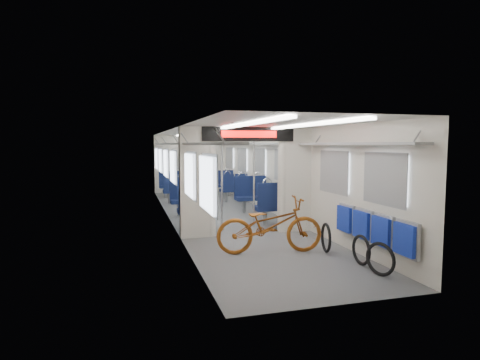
{
  "coord_description": "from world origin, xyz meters",
  "views": [
    {
      "loc": [
        -2.46,
        -10.19,
        1.94
      ],
      "look_at": [
        -0.09,
        -1.74,
        1.15
      ],
      "focal_mm": 30.0,
      "sensor_mm": 36.0,
      "label": 1
    }
  ],
  "objects_px": {
    "stanchion_near_right": "(254,178)",
    "stanchion_far_right": "(222,170)",
    "stanchion_near_left": "(222,179)",
    "bike_hoop_c": "(326,239)",
    "seat_bay_near_right": "(262,196)",
    "seat_bay_far_right": "(228,184)",
    "bike_hoop_b": "(361,251)",
    "seat_bay_near_left": "(192,200)",
    "seat_bay_far_left": "(174,185)",
    "stanchion_far_left": "(204,171)",
    "bike_hoop_a": "(380,261)",
    "bicycle": "(270,225)",
    "flip_bench": "(372,228)"
  },
  "relations": [
    {
      "from": "bike_hoop_c",
      "to": "stanchion_far_right",
      "type": "relative_size",
      "value": 0.23
    },
    {
      "from": "flip_bench",
      "to": "stanchion_near_right",
      "type": "height_order",
      "value": "stanchion_near_right"
    },
    {
      "from": "bike_hoop_b",
      "to": "seat_bay_far_right",
      "type": "relative_size",
      "value": 0.25
    },
    {
      "from": "stanchion_near_right",
      "to": "stanchion_far_right",
      "type": "bearing_deg",
      "value": 89.79
    },
    {
      "from": "stanchion_near_left",
      "to": "seat_bay_far_left",
      "type": "bearing_deg",
      "value": 96.37
    },
    {
      "from": "flip_bench",
      "to": "seat_bay_far_left",
      "type": "bearing_deg",
      "value": 105.34
    },
    {
      "from": "bike_hoop_a",
      "to": "bike_hoop_c",
      "type": "distance_m",
      "value": 1.39
    },
    {
      "from": "bike_hoop_b",
      "to": "seat_bay_far_left",
      "type": "bearing_deg",
      "value": 103.7
    },
    {
      "from": "bike_hoop_c",
      "to": "stanchion_far_right",
      "type": "height_order",
      "value": "stanchion_far_right"
    },
    {
      "from": "seat_bay_far_left",
      "to": "stanchion_far_right",
      "type": "height_order",
      "value": "stanchion_far_right"
    },
    {
      "from": "seat_bay_near_left",
      "to": "flip_bench",
      "type": "bearing_deg",
      "value": -62.28
    },
    {
      "from": "bicycle",
      "to": "seat_bay_far_left",
      "type": "xyz_separation_m",
      "value": [
        -0.88,
        7.33,
        0.02
      ]
    },
    {
      "from": "seat_bay_far_right",
      "to": "stanchion_near_right",
      "type": "height_order",
      "value": "stanchion_near_right"
    },
    {
      "from": "seat_bay_far_right",
      "to": "stanchion_near_left",
      "type": "relative_size",
      "value": 0.85
    },
    {
      "from": "stanchion_far_left",
      "to": "bicycle",
      "type": "bearing_deg",
      "value": -87.57
    },
    {
      "from": "bike_hoop_b",
      "to": "stanchion_near_left",
      "type": "height_order",
      "value": "stanchion_near_left"
    },
    {
      "from": "bike_hoop_c",
      "to": "stanchion_near_left",
      "type": "xyz_separation_m",
      "value": [
        -1.31,
        2.61,
        0.91
      ]
    },
    {
      "from": "bike_hoop_c",
      "to": "seat_bay_far_left",
      "type": "height_order",
      "value": "seat_bay_far_left"
    },
    {
      "from": "bike_hoop_b",
      "to": "seat_bay_near_left",
      "type": "relative_size",
      "value": 0.25
    },
    {
      "from": "flip_bench",
      "to": "bike_hoop_b",
      "type": "bearing_deg",
      "value": -164.27
    },
    {
      "from": "seat_bay_far_right",
      "to": "stanchion_near_right",
      "type": "xyz_separation_m",
      "value": [
        -0.59,
        -4.93,
        0.62
      ]
    },
    {
      "from": "seat_bay_near_right",
      "to": "bike_hoop_c",
      "type": "bearing_deg",
      "value": -90.08
    },
    {
      "from": "seat_bay_near_left",
      "to": "stanchion_far_right",
      "type": "distance_m",
      "value": 2.57
    },
    {
      "from": "bike_hoop_b",
      "to": "stanchion_far_right",
      "type": "relative_size",
      "value": 0.22
    },
    {
      "from": "bicycle",
      "to": "stanchion_near_left",
      "type": "xyz_separation_m",
      "value": [
        -0.33,
        2.37,
        0.65
      ]
    },
    {
      "from": "bike_hoop_a",
      "to": "bike_hoop_b",
      "type": "height_order",
      "value": "bike_hoop_a"
    },
    {
      "from": "bike_hoop_a",
      "to": "seat_bay_far_right",
      "type": "bearing_deg",
      "value": 91.01
    },
    {
      "from": "bicycle",
      "to": "stanchion_far_right",
      "type": "xyz_separation_m",
      "value": [
        0.41,
        5.47,
        0.65
      ]
    },
    {
      "from": "bike_hoop_a",
      "to": "seat_bay_near_left",
      "type": "relative_size",
      "value": 0.25
    },
    {
      "from": "seat_bay_far_left",
      "to": "stanchion_near_left",
      "type": "bearing_deg",
      "value": -83.63
    },
    {
      "from": "bike_hoop_b",
      "to": "seat_bay_near_left",
      "type": "height_order",
      "value": "seat_bay_near_left"
    },
    {
      "from": "stanchion_near_right",
      "to": "stanchion_far_right",
      "type": "height_order",
      "value": "same"
    },
    {
      "from": "seat_bay_near_left",
      "to": "stanchion_near_right",
      "type": "height_order",
      "value": "stanchion_near_right"
    },
    {
      "from": "stanchion_far_left",
      "to": "stanchion_far_right",
      "type": "height_order",
      "value": "same"
    },
    {
      "from": "stanchion_far_left",
      "to": "bike_hoop_a",
      "type": "bearing_deg",
      "value": -78.63
    },
    {
      "from": "seat_bay_far_left",
      "to": "stanchion_near_right",
      "type": "relative_size",
      "value": 0.84
    },
    {
      "from": "stanchion_near_right",
      "to": "stanchion_far_left",
      "type": "height_order",
      "value": "same"
    },
    {
      "from": "seat_bay_near_left",
      "to": "seat_bay_near_right",
      "type": "distance_m",
      "value": 1.87
    },
    {
      "from": "bike_hoop_b",
      "to": "bicycle",
      "type": "bearing_deg",
      "value": 137.29
    },
    {
      "from": "stanchion_near_left",
      "to": "stanchion_near_right",
      "type": "bearing_deg",
      "value": -13.7
    },
    {
      "from": "bike_hoop_b",
      "to": "stanchion_near_right",
      "type": "xyz_separation_m",
      "value": [
        -0.77,
        3.27,
        0.93
      ]
    },
    {
      "from": "bike_hoop_c",
      "to": "seat_bay_near_right",
      "type": "bearing_deg",
      "value": 89.92
    },
    {
      "from": "bike_hoop_c",
      "to": "seat_bay_near_right",
      "type": "relative_size",
      "value": 0.24
    },
    {
      "from": "bike_hoop_a",
      "to": "stanchion_near_right",
      "type": "height_order",
      "value": "stanchion_near_right"
    },
    {
      "from": "bicycle",
      "to": "seat_bay_far_right",
      "type": "distance_m",
      "value": 7.18
    },
    {
      "from": "stanchion_near_right",
      "to": "bike_hoop_a",
      "type": "bearing_deg",
      "value": -78.98
    },
    {
      "from": "stanchion_near_left",
      "to": "stanchion_far_right",
      "type": "relative_size",
      "value": 1.0
    },
    {
      "from": "bike_hoop_a",
      "to": "seat_bay_far_right",
      "type": "distance_m",
      "value": 8.75
    },
    {
      "from": "bike_hoop_a",
      "to": "bike_hoop_b",
      "type": "bearing_deg",
      "value": 87.24
    },
    {
      "from": "seat_bay_near_right",
      "to": "stanchion_near_right",
      "type": "height_order",
      "value": "stanchion_near_right"
    }
  ]
}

